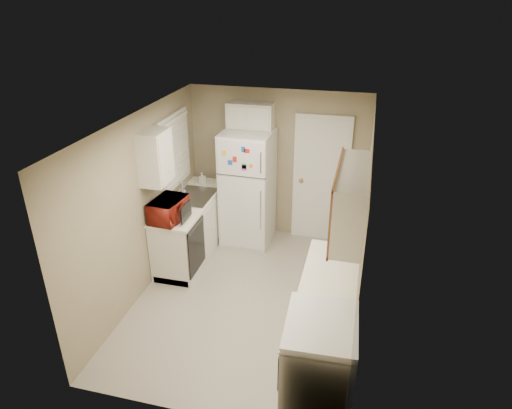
# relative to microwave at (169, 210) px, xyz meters

# --- Properties ---
(floor) EXTENTS (3.80, 3.80, 0.00)m
(floor) POSITION_rel_microwave_xyz_m (1.15, -0.26, -1.05)
(floor) COLOR #BEB5A9
(floor) RESTS_ON ground
(ceiling) EXTENTS (3.80, 3.80, 0.00)m
(ceiling) POSITION_rel_microwave_xyz_m (1.15, -0.26, 1.35)
(ceiling) COLOR white
(ceiling) RESTS_ON floor
(wall_left) EXTENTS (3.80, 3.80, 0.00)m
(wall_left) POSITION_rel_microwave_xyz_m (-0.25, -0.26, 0.15)
(wall_left) COLOR gray
(wall_left) RESTS_ON floor
(wall_right) EXTENTS (3.80, 3.80, 0.00)m
(wall_right) POSITION_rel_microwave_xyz_m (2.55, -0.26, 0.15)
(wall_right) COLOR gray
(wall_right) RESTS_ON floor
(wall_back) EXTENTS (2.80, 2.80, 0.00)m
(wall_back) POSITION_rel_microwave_xyz_m (1.15, 1.64, 0.15)
(wall_back) COLOR gray
(wall_back) RESTS_ON floor
(wall_front) EXTENTS (2.80, 2.80, 0.00)m
(wall_front) POSITION_rel_microwave_xyz_m (1.15, -2.16, 0.15)
(wall_front) COLOR gray
(wall_front) RESTS_ON floor
(left_counter) EXTENTS (0.60, 1.80, 0.90)m
(left_counter) POSITION_rel_microwave_xyz_m (0.05, 0.64, -0.60)
(left_counter) COLOR silver
(left_counter) RESTS_ON floor
(dishwasher) EXTENTS (0.03, 0.58, 0.72)m
(dishwasher) POSITION_rel_microwave_xyz_m (0.34, 0.04, -0.56)
(dishwasher) COLOR black
(dishwasher) RESTS_ON floor
(sink) EXTENTS (0.54, 0.74, 0.16)m
(sink) POSITION_rel_microwave_xyz_m (0.05, 0.79, -0.19)
(sink) COLOR gray
(sink) RESTS_ON left_counter
(microwave) EXTENTS (0.58, 0.36, 0.37)m
(microwave) POSITION_rel_microwave_xyz_m (0.00, 0.00, 0.00)
(microwave) COLOR maroon
(microwave) RESTS_ON left_counter
(soap_bottle) EXTENTS (0.11, 0.11, 0.19)m
(soap_bottle) POSITION_rel_microwave_xyz_m (0.00, 1.29, -0.05)
(soap_bottle) COLOR white
(soap_bottle) RESTS_ON left_counter
(window_blinds) EXTENTS (0.10, 0.98, 1.08)m
(window_blinds) POSITION_rel_microwave_xyz_m (-0.21, 0.79, 0.55)
(window_blinds) COLOR silver
(window_blinds) RESTS_ON wall_left
(upper_cabinet_left) EXTENTS (0.30, 0.45, 0.70)m
(upper_cabinet_left) POSITION_rel_microwave_xyz_m (-0.10, -0.04, 0.75)
(upper_cabinet_left) COLOR silver
(upper_cabinet_left) RESTS_ON wall_left
(refrigerator) EXTENTS (0.77, 0.75, 1.82)m
(refrigerator) POSITION_rel_microwave_xyz_m (0.76, 1.27, -0.14)
(refrigerator) COLOR white
(refrigerator) RESTS_ON floor
(cabinet_over_fridge) EXTENTS (0.70, 0.30, 0.40)m
(cabinet_over_fridge) POSITION_rel_microwave_xyz_m (0.75, 1.49, 0.95)
(cabinet_over_fridge) COLOR silver
(cabinet_over_fridge) RESTS_ON wall_back
(interior_door) EXTENTS (0.86, 0.06, 2.08)m
(interior_door) POSITION_rel_microwave_xyz_m (1.85, 1.60, -0.03)
(interior_door) COLOR white
(interior_door) RESTS_ON floor
(right_counter) EXTENTS (0.60, 2.00, 0.90)m
(right_counter) POSITION_rel_microwave_xyz_m (2.25, -1.06, -0.60)
(right_counter) COLOR silver
(right_counter) RESTS_ON floor
(stove) EXTENTS (0.69, 0.84, 0.99)m
(stove) POSITION_rel_microwave_xyz_m (2.26, -1.69, -0.55)
(stove) COLOR white
(stove) RESTS_ON floor
(upper_cabinet_right) EXTENTS (0.30, 1.20, 0.70)m
(upper_cabinet_right) POSITION_rel_microwave_xyz_m (2.40, -0.76, 0.75)
(upper_cabinet_right) COLOR silver
(upper_cabinet_right) RESTS_ON wall_right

